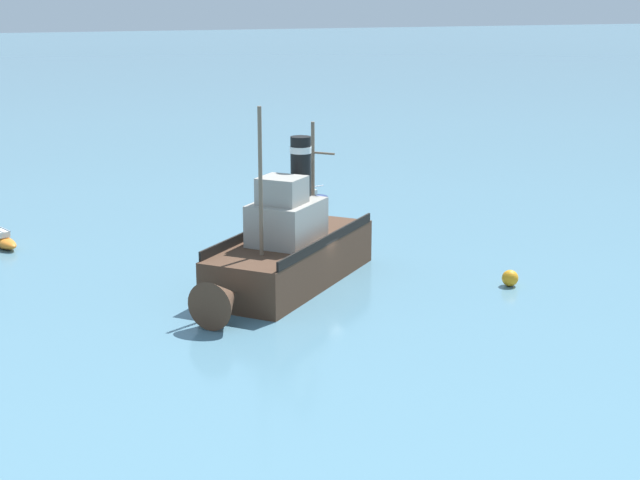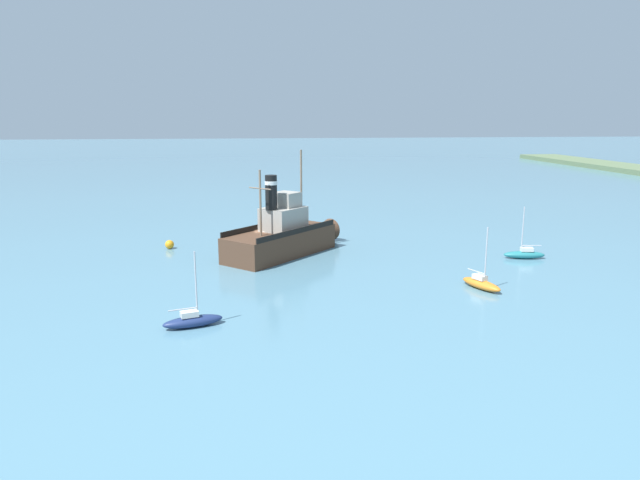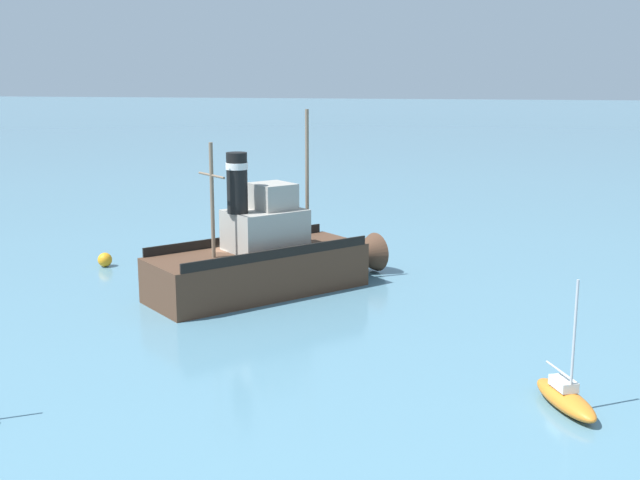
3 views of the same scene
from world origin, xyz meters
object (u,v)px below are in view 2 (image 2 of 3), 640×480
(sailboat_orange, at_px, (481,283))
(old_tugboat, at_px, (284,236))
(mooring_buoy, at_px, (170,244))
(sailboat_teal, at_px, (524,254))
(sailboat_navy, at_px, (193,320))

(sailboat_orange, bearing_deg, old_tugboat, -133.05)
(sailboat_orange, distance_m, mooring_buoy, 30.84)
(sailboat_teal, height_order, sailboat_navy, same)
(sailboat_teal, relative_size, sailboat_navy, 1.00)
(old_tugboat, distance_m, mooring_buoy, 12.04)
(old_tugboat, xyz_separation_m, sailboat_orange, (13.35, 14.29, -1.40))
(sailboat_teal, bearing_deg, sailboat_navy, -64.49)
(sailboat_orange, distance_m, sailboat_navy, 22.13)
(sailboat_orange, distance_m, sailboat_teal, 11.72)
(sailboat_teal, xyz_separation_m, sailboat_navy, (14.03, -29.39, 0.00))
(old_tugboat, distance_m, sailboat_navy, 20.12)
(sailboat_orange, relative_size, sailboat_navy, 1.00)
(sailboat_teal, distance_m, sailboat_navy, 32.56)
(sailboat_orange, xyz_separation_m, sailboat_navy, (5.39, -21.47, 0.00))
(sailboat_navy, relative_size, mooring_buoy, 5.55)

